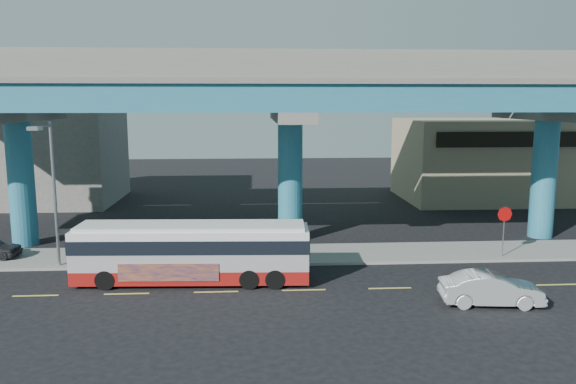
{
  "coord_description": "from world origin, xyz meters",
  "views": [
    {
      "loc": [
        -2.29,
        -24.85,
        8.55
      ],
      "look_at": [
        -0.45,
        4.0,
        3.87
      ],
      "focal_mm": 35.0,
      "sensor_mm": 36.0,
      "label": 1
    }
  ],
  "objects": [
    {
      "name": "building_beige",
      "position": [
        18.0,
        22.98,
        3.51
      ],
      "size": [
        14.0,
        10.23,
        7.0
      ],
      "color": "tan",
      "rests_on": "ground"
    },
    {
      "name": "sedan",
      "position": [
        7.74,
        -2.66,
        0.69
      ],
      "size": [
        2.39,
        4.54,
        1.39
      ],
      "primitive_type": "imported",
      "rotation": [
        0.0,
        0.0,
        1.46
      ],
      "color": "#A8A8AD",
      "rests_on": "ground"
    },
    {
      "name": "transit_bus",
      "position": [
        -5.18,
        1.2,
        1.56
      ],
      "size": [
        11.19,
        2.92,
        2.84
      ],
      "rotation": [
        0.0,
        0.0,
        -0.05
      ],
      "color": "maroon",
      "rests_on": "ground"
    },
    {
      "name": "lane_markings",
      "position": [
        -0.0,
        -0.3,
        0.01
      ],
      "size": [
        58.0,
        0.12,
        0.01
      ],
      "color": "#D8C64C",
      "rests_on": "ground"
    },
    {
      "name": "ground",
      "position": [
        0.0,
        0.0,
        0.0
      ],
      "size": [
        120.0,
        120.0,
        0.0
      ],
      "primitive_type": "plane",
      "color": "black",
      "rests_on": "ground"
    },
    {
      "name": "viaduct",
      "position": [
        -0.0,
        9.11,
        9.14
      ],
      "size": [
        52.0,
        12.4,
        11.7
      ],
      "color": "#25688E",
      "rests_on": "ground"
    },
    {
      "name": "stop_sign",
      "position": [
        11.36,
        4.18,
        2.16
      ],
      "size": [
        0.83,
        0.09,
        2.76
      ],
      "rotation": [
        0.0,
        0.0,
        -0.36
      ],
      "color": "gray",
      "rests_on": "sidewalk"
    },
    {
      "name": "building_concrete",
      "position": [
        -20.0,
        24.0,
        4.5
      ],
      "size": [
        12.0,
        10.0,
        9.0
      ],
      "primitive_type": "cube",
      "color": "gray",
      "rests_on": "ground"
    },
    {
      "name": "street_lamp",
      "position": [
        -12.37,
        3.45,
        4.99
      ],
      "size": [
        0.5,
        2.43,
        7.41
      ],
      "color": "gray",
      "rests_on": "sidewalk"
    },
    {
      "name": "sidewalk",
      "position": [
        0.0,
        5.5,
        0.07
      ],
      "size": [
        70.0,
        4.0,
        0.15
      ],
      "primitive_type": "cube",
      "color": "gray",
      "rests_on": "ground"
    }
  ]
}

